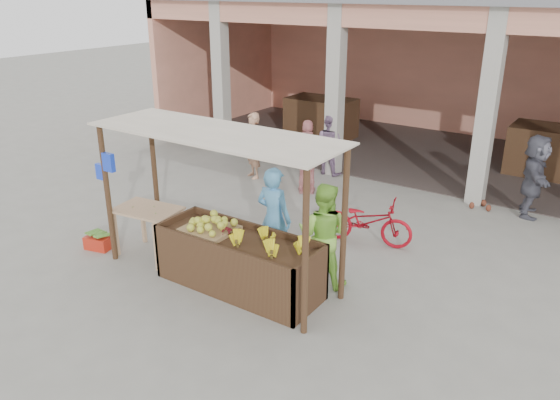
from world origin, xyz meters
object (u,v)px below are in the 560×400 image
Objects in this scene: side_table at (148,216)px; red_crate at (99,242)px; motorcycle at (367,220)px; vendor_blue at (274,215)px; vendor_green at (323,232)px; fruit_stall at (239,264)px.

side_table reaches higher than red_crate.
red_crate is (-0.97, -0.32, -0.62)m from side_table.
red_crate is 4.79m from motorcycle.
vendor_blue is (2.00, 0.86, 0.19)m from side_table.
red_crate is 3.29m from vendor_blue.
vendor_green is (0.92, -0.01, -0.05)m from vendor_blue.
side_table is 2.60× the size of red_crate.
fruit_stall is 1.41× the size of vendor_blue.
fruit_stall is 1.51× the size of motorcycle.
side_table is 1.19m from red_crate.
fruit_stall is at bearing 146.69° from motorcycle.
fruit_stall is 1.00m from vendor_blue.
red_crate is at bearing -173.38° from fruit_stall.
vendor_blue is at bearing 139.59° from motorcycle.
fruit_stall is 1.37m from vendor_green.
side_table reaches higher than fruit_stall.
motorcycle is at bearing 23.16° from red_crate.
vendor_blue reaches higher than side_table.
fruit_stall is at bearing -7.08° from side_table.
red_crate is (-2.90, -0.34, -0.28)m from fruit_stall.
red_crate is at bearing -169.25° from side_table.
vendor_blue is at bearing 8.27° from red_crate.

